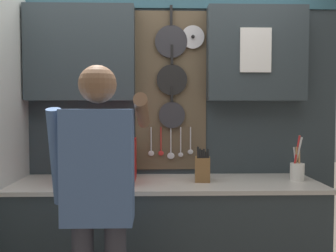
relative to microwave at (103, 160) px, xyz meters
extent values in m
cube|color=#2D383D|center=(0.48, -0.01, -0.63)|extent=(2.21, 0.63, 0.88)
cube|color=beige|center=(0.48, -0.01, -0.17)|extent=(2.24, 0.66, 0.03)
cube|color=#2D383D|center=(0.48, 0.33, 0.11)|extent=(2.81, 0.04, 2.35)
cube|color=#2D5666|center=(0.48, 0.30, 1.24)|extent=(2.77, 0.02, 0.10)
cube|color=#2D383D|center=(-0.20, 0.23, 0.82)|extent=(0.85, 0.16, 0.74)
cube|color=#2D383D|center=(1.19, 0.23, 0.82)|extent=(0.78, 0.16, 0.74)
cube|color=brown|center=(0.51, 0.30, 0.53)|extent=(0.58, 0.01, 1.29)
cylinder|color=#2D2D33|center=(0.51, 0.27, 0.92)|extent=(0.26, 0.02, 0.26)
cube|color=black|center=(0.51, 0.27, 1.13)|extent=(0.02, 0.02, 0.16)
cylinder|color=black|center=(0.52, 0.27, 0.61)|extent=(0.25, 0.02, 0.25)
cube|color=black|center=(0.52, 0.27, 0.82)|extent=(0.02, 0.02, 0.16)
cylinder|color=#2D2D33|center=(0.52, 0.27, 0.33)|extent=(0.21, 0.02, 0.21)
cube|color=black|center=(0.52, 0.27, 0.50)|extent=(0.02, 0.02, 0.13)
cylinder|color=silver|center=(0.69, 0.27, 0.96)|extent=(0.19, 0.01, 0.19)
sphere|color=black|center=(0.69, 0.26, 0.96)|extent=(0.03, 0.03, 0.03)
cylinder|color=silver|center=(0.35, 0.27, 0.13)|extent=(0.01, 0.01, 0.20)
ellipsoid|color=silver|center=(0.35, 0.27, 0.02)|extent=(0.05, 0.01, 0.04)
cylinder|color=red|center=(0.43, 0.27, 0.13)|extent=(0.01, 0.01, 0.20)
ellipsoid|color=red|center=(0.43, 0.27, 0.02)|extent=(0.04, 0.01, 0.04)
cylinder|color=silver|center=(0.51, 0.27, 0.12)|extent=(0.01, 0.01, 0.22)
ellipsoid|color=silver|center=(0.51, 0.27, 0.00)|extent=(0.06, 0.01, 0.05)
cylinder|color=silver|center=(0.59, 0.27, 0.13)|extent=(0.01, 0.01, 0.21)
ellipsoid|color=silver|center=(0.59, 0.27, 0.01)|extent=(0.04, 0.01, 0.04)
cylinder|color=silver|center=(0.67, 0.27, 0.14)|extent=(0.01, 0.01, 0.19)
ellipsoid|color=silver|center=(0.67, 0.27, 0.03)|extent=(0.04, 0.01, 0.04)
cube|color=white|center=(1.16, 0.14, 0.83)|extent=(0.24, 0.02, 0.34)
cube|color=red|center=(0.00, 0.00, 0.00)|extent=(0.48, 0.38, 0.31)
cube|color=black|center=(-0.05, -0.19, 0.00)|extent=(0.26, 0.01, 0.19)
cube|color=#333338|center=(0.17, -0.19, 0.00)|extent=(0.10, 0.01, 0.24)
cube|color=brown|center=(0.74, 0.00, -0.07)|extent=(0.13, 0.16, 0.18)
cylinder|color=black|center=(0.70, -0.03, 0.06)|extent=(0.02, 0.04, 0.08)
cylinder|color=black|center=(0.72, -0.03, 0.05)|extent=(0.02, 0.03, 0.07)
cylinder|color=black|center=(0.73, -0.03, 0.05)|extent=(0.02, 0.03, 0.06)
cylinder|color=black|center=(0.75, -0.03, 0.05)|extent=(0.02, 0.03, 0.07)
cylinder|color=black|center=(0.76, -0.03, 0.04)|extent=(0.02, 0.02, 0.05)
cylinder|color=black|center=(0.78, -0.03, 0.05)|extent=(0.02, 0.03, 0.07)
cylinder|color=white|center=(1.45, 0.00, -0.09)|extent=(0.10, 0.10, 0.13)
cylinder|color=red|center=(1.44, 0.00, 0.04)|extent=(0.07, 0.04, 0.28)
cylinder|color=tan|center=(1.47, 0.00, 0.01)|extent=(0.02, 0.04, 0.23)
cylinder|color=black|center=(1.47, 0.01, -0.01)|extent=(0.05, 0.02, 0.19)
cylinder|color=tan|center=(1.45, 0.01, 0.00)|extent=(0.03, 0.05, 0.20)
cylinder|color=tan|center=(1.45, 0.03, 0.04)|extent=(0.05, 0.03, 0.29)
cylinder|color=silver|center=(1.44, 0.02, -0.01)|extent=(0.04, 0.03, 0.20)
cylinder|color=silver|center=(1.46, 0.00, 0.04)|extent=(0.05, 0.07, 0.28)
cube|color=#4C6B9E|center=(0.08, -0.72, 0.07)|extent=(0.38, 0.22, 0.62)
sphere|color=brown|center=(0.08, -0.72, 0.52)|extent=(0.21, 0.21, 0.21)
cylinder|color=#4C6B9E|center=(-0.15, -0.69, 0.12)|extent=(0.08, 0.22, 0.55)
cylinder|color=brown|center=(0.31, -0.46, 0.36)|extent=(0.08, 0.55, 0.22)
camera|label=1|loc=(0.41, -2.76, 0.39)|focal=40.00mm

